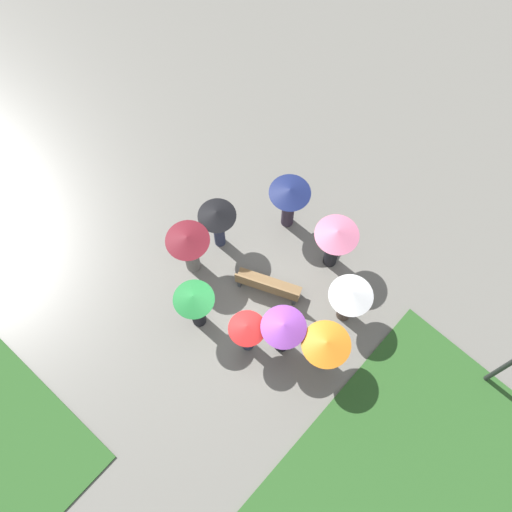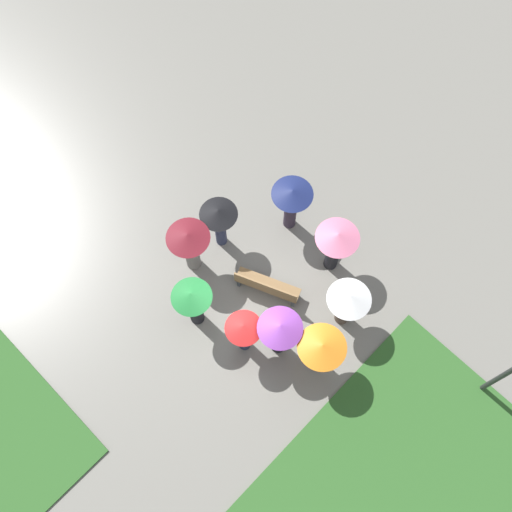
% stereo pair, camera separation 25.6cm
% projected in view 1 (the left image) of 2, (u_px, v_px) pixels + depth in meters
% --- Properties ---
extents(ground_plane, '(90.00, 90.00, 0.00)m').
position_uv_depth(ground_plane, '(258.00, 321.00, 16.87)').
color(ground_plane, slate).
extents(park_bench, '(1.76, 1.06, 0.90)m').
position_uv_depth(park_bench, '(268.00, 286.00, 16.75)').
color(park_bench, brown).
rests_on(park_bench, ground_plane).
extents(crowd_person_orange, '(1.18, 1.18, 1.82)m').
position_uv_depth(crowd_person_orange, '(325.00, 348.00, 15.24)').
color(crowd_person_orange, slate).
rests_on(crowd_person_orange, ground_plane).
extents(crowd_person_maroon, '(1.12, 1.12, 1.92)m').
position_uv_depth(crowd_person_maroon, '(189.00, 247.00, 16.25)').
color(crowd_person_maroon, slate).
rests_on(crowd_person_maroon, ground_plane).
extents(crowd_person_green, '(1.01, 1.01, 1.99)m').
position_uv_depth(crowd_person_green, '(195.00, 304.00, 15.60)').
color(crowd_person_green, black).
rests_on(crowd_person_green, ground_plane).
extents(crowd_person_red, '(0.92, 0.92, 1.75)m').
position_uv_depth(crowd_person_red, '(247.00, 332.00, 15.46)').
color(crowd_person_red, '#282D47').
rests_on(crowd_person_red, ground_plane).
extents(crowd_person_white, '(1.10, 1.10, 1.81)m').
position_uv_depth(crowd_person_white, '(350.00, 298.00, 15.72)').
color(crowd_person_white, '#47382D').
rests_on(crowd_person_white, ground_plane).
extents(crowd_person_navy, '(1.09, 1.09, 1.92)m').
position_uv_depth(crowd_person_navy, '(289.00, 199.00, 16.72)').
color(crowd_person_navy, '#2D2333').
rests_on(crowd_person_navy, ground_plane).
extents(crowd_person_pink, '(1.13, 1.13, 1.96)m').
position_uv_depth(crowd_person_pink, '(335.00, 240.00, 16.24)').
color(crowd_person_pink, black).
rests_on(crowd_person_pink, ground_plane).
extents(crowd_person_purple, '(1.10, 1.10, 1.91)m').
position_uv_depth(crowd_person_purple, '(283.00, 331.00, 15.38)').
color(crowd_person_purple, black).
rests_on(crowd_person_purple, ground_plane).
extents(crowd_person_black, '(0.99, 0.99, 1.88)m').
position_uv_depth(crowd_person_black, '(218.00, 220.00, 16.46)').
color(crowd_person_black, '#282D47').
rests_on(crowd_person_black, ground_plane).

